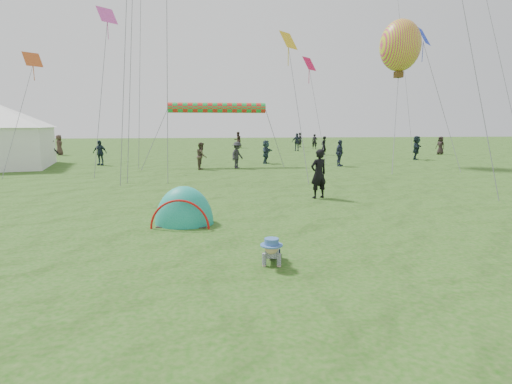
{
  "coord_description": "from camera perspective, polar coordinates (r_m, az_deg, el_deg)",
  "views": [
    {
      "loc": [
        -2.14,
        -8.13,
        2.7
      ],
      "look_at": [
        -0.91,
        1.71,
        1.0
      ],
      "focal_mm": 28.0,
      "sensor_mm": 36.0,
      "label": 1
    }
  ],
  "objects": [
    {
      "name": "crowd_person_11",
      "position": [
        27.36,
        1.44,
        5.75
      ],
      "size": [
        1.11,
        1.53,
        1.6
      ],
      "primitive_type": "imported",
      "rotation": [
        0.0,
        0.0,
        1.09
      ],
      "color": "#283B46",
      "rests_on": "ground"
    },
    {
      "name": "diamond_kite_11",
      "position": [
        27.13,
        -20.52,
        22.58
      ],
      "size": [
        1.15,
        1.15,
        0.94
      ],
      "primitive_type": "plane",
      "rotation": [
        1.05,
        0.0,
        0.79
      ],
      "color": "#F24EC1"
    },
    {
      "name": "ground",
      "position": [
        8.83,
        7.35,
        -8.15
      ],
      "size": [
        140.0,
        140.0,
        0.0
      ],
      "primitive_type": "plane",
      "color": "#16510B"
    },
    {
      "name": "popup_tent",
      "position": [
        11.15,
        -10.16,
        -4.44
      ],
      "size": [
        1.79,
        1.55,
        2.07
      ],
      "primitive_type": "ellipsoid",
      "rotation": [
        0.0,
        0.0,
        -0.16
      ],
      "color": "#0A896F",
      "rests_on": "ground"
    },
    {
      "name": "crowd_person_10",
      "position": [
        39.08,
        24.85,
        6.05
      ],
      "size": [
        0.79,
        0.92,
        1.59
      ],
      "primitive_type": "imported",
      "rotation": [
        0.0,
        0.0,
        5.16
      ],
      "color": "black",
      "rests_on": "ground"
    },
    {
      "name": "balloon_kite",
      "position": [
        28.75,
        19.88,
        18.7
      ],
      "size": [
        2.58,
        2.58,
        3.61
      ],
      "primitive_type": null,
      "color": "#C4ED11"
    },
    {
      "name": "diamond_kite_4",
      "position": [
        29.89,
        22.83,
        19.84
      ],
      "size": [
        1.37,
        1.37,
        1.12
      ],
      "primitive_type": "plane",
      "rotation": [
        1.05,
        0.0,
        0.79
      ],
      "color": "#1A34E1"
    },
    {
      "name": "crowd_person_6",
      "position": [
        35.6,
        9.65,
        6.56
      ],
      "size": [
        0.69,
        0.69,
        1.62
      ],
      "primitive_type": "imported",
      "rotation": [
        0.0,
        0.0,
        3.92
      ],
      "color": "black",
      "rests_on": "ground"
    },
    {
      "name": "standing_adult",
      "position": [
        14.71,
        8.93,
        2.58
      ],
      "size": [
        0.76,
        0.61,
        1.8
      ],
      "primitive_type": "imported",
      "rotation": [
        0.0,
        0.0,
        3.46
      ],
      "color": "black",
      "rests_on": "ground"
    },
    {
      "name": "crowd_person_12",
      "position": [
        46.89,
        6.33,
        7.41
      ],
      "size": [
        0.69,
        0.74,
        1.69
      ],
      "primitive_type": "imported",
      "rotation": [
        0.0,
        0.0,
        0.95
      ],
      "color": "black",
      "rests_on": "ground"
    },
    {
      "name": "diamond_kite_6",
      "position": [
        28.08,
        -29.3,
        16.19
      ],
      "size": [
        1.03,
        1.03,
        0.84
      ],
      "primitive_type": "plane",
      "rotation": [
        1.05,
        0.0,
        0.79
      ],
      "color": "#D55924"
    },
    {
      "name": "crowd_person_14",
      "position": [
        26.16,
        11.85,
        5.46
      ],
      "size": [
        0.97,
        1.0,
        1.68
      ],
      "primitive_type": "imported",
      "rotation": [
        0.0,
        0.0,
        0.83
      ],
      "color": "#252E41",
      "rests_on": "ground"
    },
    {
      "name": "diamond_kite_0",
      "position": [
        31.69,
        7.62,
        17.71
      ],
      "size": [
        1.23,
        1.23,
        1.0
      ],
      "primitive_type": "plane",
      "rotation": [
        1.05,
        0.0,
        0.79
      ],
      "color": "#DC1046"
    },
    {
      "name": "crowd_person_1",
      "position": [
        43.55,
        -27.82,
        6.19
      ],
      "size": [
        0.71,
        0.88,
        1.71
      ],
      "primitive_type": "imported",
      "rotation": [
        0.0,
        0.0,
        4.63
      ],
      "color": "#31291D",
      "rests_on": "ground"
    },
    {
      "name": "crowd_person_5",
      "position": [
        32.71,
        21.94,
        5.88
      ],
      "size": [
        1.4,
        1.67,
        1.8
      ],
      "primitive_type": "imported",
      "rotation": [
        0.0,
        0.0,
        0.95
      ],
      "color": "black",
      "rests_on": "ground"
    },
    {
      "name": "crowd_person_3",
      "position": [
        24.42,
        -2.7,
        5.29
      ],
      "size": [
        1.12,
        1.2,
        1.62
      ],
      "primitive_type": "imported",
      "rotation": [
        0.0,
        0.0,
        0.91
      ],
      "color": "#27272B",
      "rests_on": "ground"
    },
    {
      "name": "diamond_kite_2",
      "position": [
        23.26,
        4.66,
        20.79
      ],
      "size": [
        1.14,
        1.14,
        0.93
      ],
      "primitive_type": "plane",
      "rotation": [
        1.05,
        0.0,
        0.79
      ],
      "color": "yellow"
    },
    {
      "name": "crowd_person_8",
      "position": [
        28.21,
        -21.41,
        5.24
      ],
      "size": [
        1.03,
        0.64,
        1.63
      ],
      "primitive_type": "imported",
      "rotation": [
        0.0,
        0.0,
        6.01
      ],
      "color": "#1F2D3A",
      "rests_on": "ground"
    },
    {
      "name": "crowd_person_0",
      "position": [
        43.97,
        8.37,
        7.16
      ],
      "size": [
        0.64,
        0.48,
        1.6
      ],
      "primitive_type": "imported",
      "rotation": [
        0.0,
        0.0,
        6.11
      ],
      "color": "black",
      "rests_on": "ground"
    },
    {
      "name": "crowd_person_2",
      "position": [
        40.52,
        5.89,
        7.12
      ],
      "size": [
        1.08,
        0.55,
        1.77
      ],
      "primitive_type": "imported",
      "rotation": [
        0.0,
        0.0,
        3.02
      ],
      "color": "#252F3D",
      "rests_on": "ground"
    },
    {
      "name": "crowd_person_7",
      "position": [
        24.02,
        -7.77,
        5.12
      ],
      "size": [
        0.67,
        0.83,
        1.61
      ],
      "primitive_type": "imported",
      "rotation": [
        0.0,
        0.0,
        1.5
      ],
      "color": "#43392C",
      "rests_on": "ground"
    },
    {
      "name": "crawling_toddler",
      "position": [
        7.82,
        2.3,
        -8.18
      ],
      "size": [
        0.69,
        0.87,
        0.59
      ],
      "primitive_type": null,
      "rotation": [
        0.0,
        0.0,
        -0.21
      ],
      "color": "black",
      "rests_on": "ground"
    },
    {
      "name": "crowd_person_15",
      "position": [
        31.12,
        -27.37,
        5.27
      ],
      "size": [
        1.29,
        1.16,
        1.73
      ],
      "primitive_type": "imported",
      "rotation": [
        0.0,
        0.0,
        0.6
      ],
      "color": "black",
      "rests_on": "ground"
    },
    {
      "name": "crowd_person_13",
      "position": [
        45.22,
        -2.62,
        7.45
      ],
      "size": [
        1.08,
        0.98,
        1.8
      ],
      "primitive_type": "imported",
      "rotation": [
        0.0,
        0.0,
        3.56
      ],
      "color": "#2F201D",
      "rests_on": "ground"
    },
    {
      "name": "crowd_person_4",
      "position": [
        38.84,
        -26.3,
        6.04
      ],
      "size": [
        0.75,
        0.96,
        1.75
      ],
      "primitive_type": "imported",
      "rotation": [
        0.0,
        0.0,
        1.81
      ],
      "color": "#3F2D27",
      "rests_on": "ground"
    },
    {
      "name": "rainbow_tube_kite",
      "position": [
        26.0,
        -5.56,
        11.89
      ],
      "size": [
        6.14,
        0.64,
        0.64
      ],
      "primitive_type": "cylinder",
      "rotation": [
        0.0,
        1.57,
        0.0
      ],
      "color": "red"
    }
  ]
}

